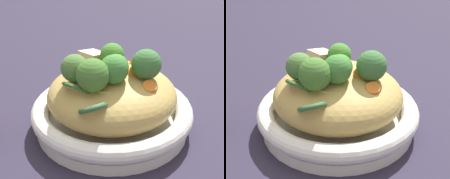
# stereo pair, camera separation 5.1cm
# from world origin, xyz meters

# --- Properties ---
(ground_plane) EXTENTS (3.00, 3.00, 0.00)m
(ground_plane) POSITION_xyz_m (0.00, 0.00, 0.00)
(ground_plane) COLOR #2B263A
(serving_bowl) EXTENTS (0.26, 0.26, 0.05)m
(serving_bowl) POSITION_xyz_m (0.00, 0.00, 0.02)
(serving_bowl) COLOR white
(serving_bowl) RESTS_ON ground_plane
(noodle_heap) EXTENTS (0.21, 0.21, 0.09)m
(noodle_heap) POSITION_xyz_m (-0.00, -0.00, 0.06)
(noodle_heap) COLOR tan
(noodle_heap) RESTS_ON serving_bowl
(broccoli_florets) EXTENTS (0.12, 0.15, 0.06)m
(broccoli_florets) POSITION_xyz_m (0.02, -0.02, 0.12)
(broccoli_florets) COLOR #90AB6E
(broccoli_florets) RESTS_ON serving_bowl
(carrot_coins) EXTENTS (0.13, 0.11, 0.03)m
(carrot_coins) POSITION_xyz_m (0.02, 0.02, 0.10)
(carrot_coins) COLOR orange
(carrot_coins) RESTS_ON serving_bowl
(zucchini_slices) EXTENTS (0.09, 0.07, 0.04)m
(zucchini_slices) POSITION_xyz_m (0.02, -0.06, 0.09)
(zucchini_slices) COLOR beige
(zucchini_slices) RESTS_ON serving_bowl
(chicken_chunks) EXTENTS (0.07, 0.06, 0.04)m
(chicken_chunks) POSITION_xyz_m (-0.06, 0.00, 0.10)
(chicken_chunks) COLOR beige
(chicken_chunks) RESTS_ON serving_bowl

